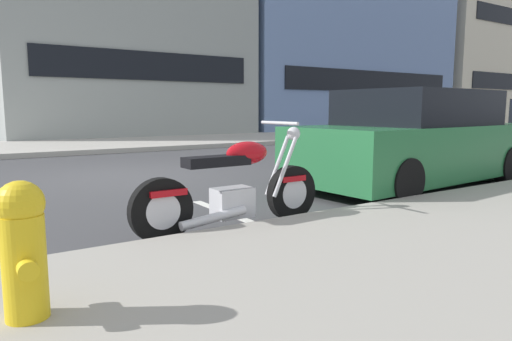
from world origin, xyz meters
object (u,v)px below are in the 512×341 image
(parked_motorcycle, at_px, (235,190))
(parked_car_across_street, at_px, (415,141))
(fire_hydrant, at_px, (23,246))
(car_opposite_curb, at_px, (424,122))

(parked_motorcycle, height_order, parked_car_across_street, parked_car_across_street)
(parked_car_across_street, distance_m, fire_hydrant, 6.25)
(fire_hydrant, bearing_deg, parked_car_across_street, 19.76)
(parked_motorcycle, bearing_deg, car_opposite_curb, 28.43)
(parked_motorcycle, xyz_separation_m, parked_car_across_street, (3.80, 0.75, 0.30))
(parked_car_across_street, bearing_deg, parked_motorcycle, -172.68)
(parked_car_across_street, relative_size, car_opposite_curb, 0.95)
(parked_motorcycle, xyz_separation_m, fire_hydrant, (-2.08, -1.36, 0.11))
(parked_motorcycle, height_order, car_opposite_curb, car_opposite_curb)
(parked_car_across_street, distance_m, car_opposite_curb, 12.36)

